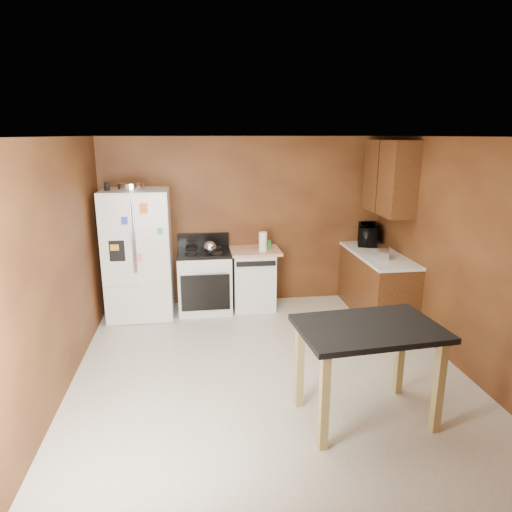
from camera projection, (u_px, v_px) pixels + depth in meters
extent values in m
plane|color=silver|center=(269.00, 370.00, 5.03)|extent=(4.50, 4.50, 0.00)
plane|color=white|center=(271.00, 137.00, 4.39)|extent=(4.50, 4.50, 0.00)
plane|color=brown|center=(245.00, 222.00, 6.86)|extent=(4.20, 0.00, 4.20)
plane|color=brown|center=(335.00, 369.00, 2.55)|extent=(4.20, 0.00, 4.20)
plane|color=brown|center=(57.00, 269.00, 4.43)|extent=(0.00, 4.50, 4.50)
plane|color=brown|center=(459.00, 255.00, 4.98)|extent=(0.00, 4.50, 4.50)
cylinder|color=silver|center=(131.00, 186.00, 6.14)|extent=(0.37, 0.37, 0.09)
cylinder|color=black|center=(107.00, 186.00, 6.03)|extent=(0.07, 0.07, 0.11)
sphere|color=silver|center=(210.00, 247.00, 6.40)|extent=(0.18, 0.18, 0.18)
cylinder|color=white|center=(263.00, 242.00, 6.56)|extent=(0.14, 0.14, 0.28)
cylinder|color=green|center=(268.00, 245.00, 6.74)|extent=(0.13, 0.13, 0.11)
cube|color=silver|center=(382.00, 252.00, 6.14)|extent=(0.20, 0.26, 0.17)
imported|color=black|center=(367.00, 235.00, 6.93)|extent=(0.49, 0.59, 0.28)
cube|color=white|center=(139.00, 254.00, 6.39)|extent=(0.90, 0.75, 1.80)
cube|color=white|center=(116.00, 241.00, 5.92)|extent=(0.43, 0.02, 1.20)
cube|color=white|center=(152.00, 240.00, 5.98)|extent=(0.43, 0.02, 1.20)
cube|color=white|center=(139.00, 305.00, 6.18)|extent=(0.88, 0.02, 0.54)
cube|color=black|center=(117.00, 251.00, 5.95)|extent=(0.20, 0.01, 0.28)
cylinder|color=silver|center=(133.00, 240.00, 5.92)|extent=(0.02, 0.02, 0.90)
cylinder|color=silver|center=(135.00, 240.00, 5.92)|extent=(0.02, 0.02, 0.90)
cube|color=blue|center=(124.00, 221.00, 5.84)|extent=(0.08, 0.00, 0.10)
cube|color=orange|center=(144.00, 209.00, 5.84)|extent=(0.10, 0.00, 0.13)
cube|color=#42B873|center=(160.00, 231.00, 5.94)|extent=(0.07, 0.00, 0.09)
cube|color=gold|center=(114.00, 248.00, 5.91)|extent=(0.11, 0.00, 0.08)
cube|color=#FA866F|center=(139.00, 258.00, 5.99)|extent=(0.08, 0.00, 0.11)
cube|color=#A6F1F9|center=(129.00, 236.00, 5.90)|extent=(0.07, 0.00, 0.07)
cube|color=white|center=(205.00, 282.00, 6.68)|extent=(0.76, 0.65, 0.85)
cube|color=black|center=(204.00, 253.00, 6.56)|extent=(0.76, 0.65, 0.05)
cube|color=black|center=(203.00, 240.00, 6.81)|extent=(0.76, 0.06, 0.20)
cube|color=black|center=(206.00, 293.00, 6.37)|extent=(0.68, 0.02, 0.52)
cylinder|color=silver|center=(205.00, 273.00, 6.29)|extent=(0.62, 0.02, 0.02)
cylinder|color=black|center=(191.00, 248.00, 6.69)|extent=(0.17, 0.17, 0.02)
cylinder|color=black|center=(216.00, 247.00, 6.73)|extent=(0.17, 0.17, 0.02)
cylinder|color=black|center=(191.00, 254.00, 6.38)|extent=(0.17, 0.17, 0.02)
cylinder|color=black|center=(217.00, 253.00, 6.43)|extent=(0.17, 0.17, 0.02)
cube|color=white|center=(253.00, 280.00, 6.80)|extent=(0.60, 0.60, 0.85)
cube|color=black|center=(256.00, 264.00, 6.41)|extent=(0.56, 0.02, 0.07)
cube|color=tan|center=(253.00, 251.00, 6.68)|extent=(0.78, 0.62, 0.04)
cube|color=brown|center=(376.00, 285.00, 6.54)|extent=(0.60, 1.55, 0.86)
cube|color=white|center=(379.00, 255.00, 6.43)|extent=(0.63, 1.58, 0.04)
cube|color=brown|center=(390.00, 177.00, 6.26)|extent=(0.35, 1.05, 1.00)
cube|color=black|center=(377.00, 178.00, 6.24)|extent=(0.01, 0.01, 1.00)
cube|color=black|center=(369.00, 328.00, 3.97)|extent=(1.29, 0.92, 0.05)
cube|color=#A38D4F|center=(300.00, 364.00, 4.28)|extent=(0.08, 0.08, 0.88)
cube|color=#A38D4F|center=(400.00, 352.00, 4.50)|extent=(0.08, 0.08, 0.88)
cube|color=#A38D4F|center=(324.00, 401.00, 3.67)|extent=(0.08, 0.08, 0.88)
cube|color=#A38D4F|center=(439.00, 386.00, 3.90)|extent=(0.08, 0.08, 0.88)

